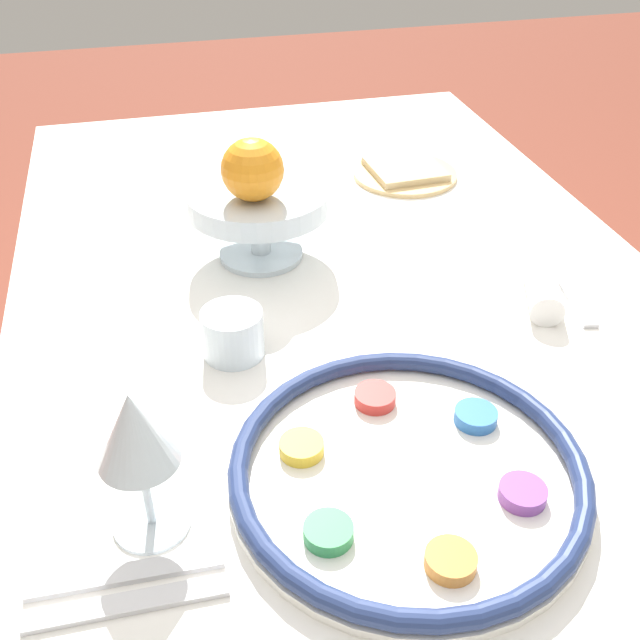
# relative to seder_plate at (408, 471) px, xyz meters

# --- Properties ---
(ground_plane) EXTENTS (8.00, 8.00, 0.00)m
(ground_plane) POSITION_rel_seder_plate_xyz_m (0.32, -0.03, -0.72)
(ground_plane) COLOR brown
(dining_table) EXTENTS (1.50, 0.89, 0.71)m
(dining_table) POSITION_rel_seder_plate_xyz_m (0.32, -0.03, -0.37)
(dining_table) COLOR white
(dining_table) RESTS_ON ground_plane
(seder_plate) EXTENTS (0.35, 0.35, 0.03)m
(seder_plate) POSITION_rel_seder_plate_xyz_m (0.00, 0.00, 0.00)
(seder_plate) COLOR white
(seder_plate) RESTS_ON dining_table
(wine_glass) EXTENTS (0.07, 0.07, 0.16)m
(wine_glass) POSITION_rel_seder_plate_xyz_m (0.01, 0.25, 0.10)
(wine_glass) COLOR silver
(wine_glass) RESTS_ON dining_table
(fruit_stand) EXTENTS (0.20, 0.20, 0.11)m
(fruit_stand) POSITION_rel_seder_plate_xyz_m (0.46, 0.06, 0.07)
(fruit_stand) COLOR silver
(fruit_stand) RESTS_ON dining_table
(orange_fruit) EXTENTS (0.08, 0.08, 0.08)m
(orange_fruit) POSITION_rel_seder_plate_xyz_m (0.43, 0.07, 0.13)
(orange_fruit) COLOR orange
(orange_fruit) RESTS_ON fruit_stand
(bread_plate) EXTENTS (0.18, 0.18, 0.02)m
(bread_plate) POSITION_rel_seder_plate_xyz_m (0.67, -0.23, -0.01)
(bread_plate) COLOR tan
(bread_plate) RESTS_ON dining_table
(napkin_roll) EXTENTS (0.16, 0.09, 0.04)m
(napkin_roll) POSITION_rel_seder_plate_xyz_m (0.27, -0.28, 0.01)
(napkin_roll) COLOR white
(napkin_roll) RESTS_ON dining_table
(cup_near) EXTENTS (0.07, 0.07, 0.06)m
(cup_near) POSITION_rel_seder_plate_xyz_m (0.24, 0.13, 0.01)
(cup_near) COLOR silver
(cup_near) RESTS_ON dining_table
(fork_left) EXTENTS (0.02, 0.17, 0.01)m
(fork_left) POSITION_rel_seder_plate_xyz_m (-0.07, 0.27, -0.01)
(fork_left) COLOR silver
(fork_left) RESTS_ON dining_table
(fork_right) EXTENTS (0.02, 0.17, 0.01)m
(fork_right) POSITION_rel_seder_plate_xyz_m (-0.04, 0.27, -0.01)
(fork_right) COLOR silver
(fork_right) RESTS_ON dining_table
(spoon) EXTENTS (0.15, 0.05, 0.01)m
(spoon) POSITION_rel_seder_plate_xyz_m (0.26, -0.32, -0.01)
(spoon) COLOR silver
(spoon) RESTS_ON dining_table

